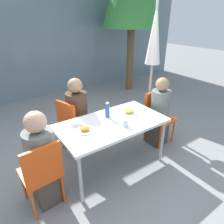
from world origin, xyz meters
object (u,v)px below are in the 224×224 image
(person_right, at_px, (159,113))
(salad_bowl, at_px, (76,122))
(chair_right, at_px, (157,113))
(chair_far, at_px, (72,122))
(person_left, at_px, (43,162))
(closed_umbrella, at_px, (154,44))
(person_far, at_px, (78,117))
(bottle, at_px, (107,110))
(chair_left, at_px, (42,171))
(drinking_cup, at_px, (125,123))

(person_right, xyz_separation_m, salad_bowl, (-1.41, 0.18, 0.19))
(chair_right, bearing_deg, chair_far, -24.96)
(person_left, height_order, closed_umbrella, closed_umbrella)
(person_far, relative_size, bottle, 5.46)
(chair_right, height_order, closed_umbrella, closed_umbrella)
(chair_far, relative_size, bottle, 3.97)
(person_left, xyz_separation_m, chair_right, (2.01, 0.19, -0.05))
(chair_right, xyz_separation_m, salad_bowl, (-1.45, 0.10, 0.24))
(chair_left, relative_size, person_far, 0.73)
(chair_far, height_order, person_far, person_far)
(person_right, distance_m, chair_far, 1.42)
(chair_right, distance_m, chair_far, 1.43)
(closed_umbrella, distance_m, bottle, 1.55)
(drinking_cup, distance_m, salad_bowl, 0.65)
(person_right, relative_size, closed_umbrella, 0.52)
(chair_far, distance_m, person_far, 0.11)
(person_right, xyz_separation_m, bottle, (-0.95, 0.11, 0.27))
(person_left, relative_size, bottle, 5.31)
(chair_left, relative_size, person_left, 0.75)
(person_right, height_order, chair_far, person_right)
(person_far, xyz_separation_m, bottle, (0.24, -0.49, 0.25))
(chair_right, relative_size, salad_bowl, 5.77)
(drinking_cup, bearing_deg, chair_left, 177.89)
(chair_right, xyz_separation_m, drinking_cup, (-0.95, -0.32, 0.26))
(chair_left, xyz_separation_m, person_far, (0.82, 0.80, 0.06))
(person_left, bearing_deg, bottle, 8.58)
(person_left, height_order, person_right, person_left)
(person_right, bearing_deg, salad_bowl, -9.80)
(closed_umbrella, bearing_deg, salad_bowl, -167.26)
(person_left, bearing_deg, chair_far, 43.23)
(chair_right, relative_size, person_right, 0.75)
(person_left, xyz_separation_m, bottle, (1.01, 0.22, 0.27))
(closed_umbrella, bearing_deg, chair_right, -120.38)
(chair_right, distance_m, closed_umbrella, 1.20)
(person_right, relative_size, drinking_cup, 11.42)
(closed_umbrella, bearing_deg, person_right, -120.26)
(closed_umbrella, height_order, salad_bowl, closed_umbrella)
(person_far, relative_size, closed_umbrella, 0.54)
(chair_right, bearing_deg, person_far, -25.52)
(bottle, distance_m, salad_bowl, 0.47)
(person_left, bearing_deg, drinking_cup, -10.59)
(chair_right, relative_size, drinking_cup, 8.62)
(person_right, xyz_separation_m, closed_umbrella, (0.33, 0.57, 1.02))
(chair_left, height_order, chair_far, same)
(closed_umbrella, relative_size, drinking_cup, 21.99)
(person_left, relative_size, chair_far, 1.34)
(chair_right, relative_size, chair_far, 1.00)
(chair_far, bearing_deg, chair_right, 50.07)
(person_left, distance_m, closed_umbrella, 2.60)
(person_right, bearing_deg, drinking_cup, 11.91)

